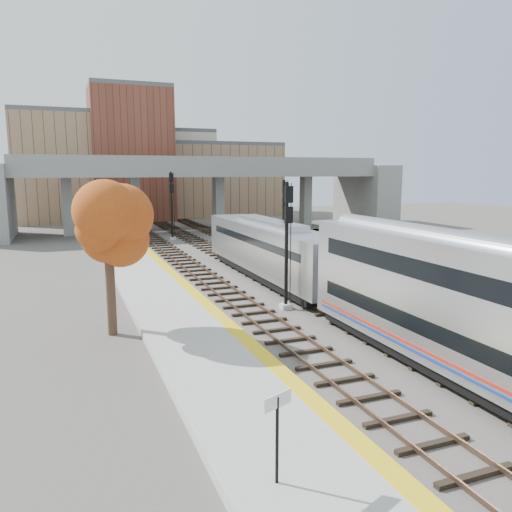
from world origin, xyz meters
name	(u,v)px	position (x,y,z in m)	size (l,w,h in m)	color
ground	(358,338)	(0.00, 0.00, 0.00)	(160.00, 160.00, 0.00)	#47423D
platform	(209,354)	(-7.25, 0.00, 0.17)	(4.50, 60.00, 0.35)	#9E9E99
yellow_strip	(252,344)	(-5.35, 0.00, 0.35)	(0.70, 60.00, 0.01)	yellow
tracks	(272,281)	(0.93, 12.50, 0.08)	(10.70, 95.00, 0.25)	black
overpass	(203,186)	(4.92, 45.00, 5.81)	(54.00, 12.00, 9.50)	slate
buildings_far	(148,170)	(1.26, 66.57, 7.88)	(43.00, 21.00, 20.60)	#947056
parking_lot	(327,243)	(14.00, 28.00, 0.02)	(14.00, 18.00, 0.04)	black
locomotive	(269,248)	(1.00, 13.20, 2.28)	(3.02, 19.05, 4.10)	#A8AAB2
signal_mast_near	(287,248)	(-1.10, 5.66, 3.53)	(0.60, 0.64, 7.09)	#9E9E99
signal_mast_mid	(284,227)	(3.00, 15.08, 3.53)	(0.60, 0.64, 7.10)	#9E9E99
signal_mast_far	(172,205)	(-1.10, 36.53, 3.91)	(0.60, 0.64, 7.66)	#9E9E99
station_sign	(277,420)	(-8.21, -9.25, 1.98)	(0.85, 0.39, 2.27)	black
tree	(108,229)	(-10.71, 4.66, 5.09)	(3.60, 3.60, 6.87)	#382619
car_a	(318,241)	(11.87, 25.97, 0.64)	(1.43, 3.54, 1.21)	#99999E
car_b	(318,236)	(13.59, 29.14, 0.70)	(1.40, 4.01, 1.32)	#99999E
car_c	(337,230)	(18.06, 32.65, 0.71)	(1.88, 4.63, 1.34)	#99999E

